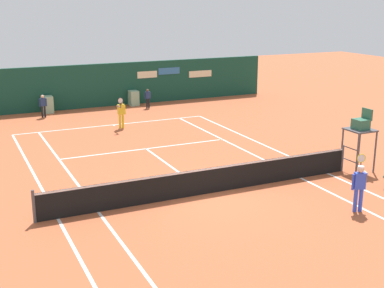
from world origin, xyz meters
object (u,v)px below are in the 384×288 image
Objects in this scene: tennis_ball_mid_court at (220,139)px; umpire_chair at (360,129)px; player_near_side at (359,184)px; player_on_baseline at (121,111)px; ball_kid_centre_post at (43,104)px; ball_kid_left_post at (148,97)px.

umpire_chair is at bearing -67.43° from tennis_ball_mid_court.
player_near_side is 9.92m from tennis_ball_mid_court.
ball_kid_centre_post is (-3.32, 4.50, -0.15)m from player_on_baseline.
umpire_chair is 37.21× the size of tennis_ball_mid_court.
umpire_chair is 15.82m from ball_kid_left_post.
player_near_side reaches higher than player_on_baseline.
player_on_baseline is 1.31× the size of ball_kid_centre_post.
ball_kid_centre_post is (-6.48, 0.00, 0.06)m from ball_kid_left_post.
player_on_baseline is (-6.42, 10.95, -0.80)m from umpire_chair.
ball_kid_left_post is 18.14× the size of tennis_ball_mid_court.
tennis_ball_mid_court is (-2.75, 6.61, -1.69)m from umpire_chair.
ball_kid_centre_post reaches higher than tennis_ball_mid_court.
player_on_baseline is at bearing 130.22° from tennis_ball_mid_court.
tennis_ball_mid_court is at bearing 22.57° from umpire_chair.
tennis_ball_mid_court is (0.18, 9.88, -0.91)m from player_near_side.
player_on_baseline reaches higher than ball_kid_centre_post.
ball_kid_centre_post is 11.29m from tennis_ball_mid_court.
tennis_ball_mid_court is (3.67, -4.34, -0.89)m from player_on_baseline.
umpire_chair reaches higher than player_near_side.
ball_kid_centre_post is at bearing -57.41° from player_on_baseline.
ball_kid_left_post is at bearing -179.85° from ball_kid_centre_post.
umpire_chair is 1.88× the size of ball_kid_centre_post.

